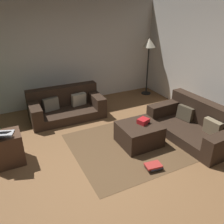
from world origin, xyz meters
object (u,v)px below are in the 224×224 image
tv_remote (146,122)px  book_stack (154,166)px  couch_right (196,125)px  gift_box (143,121)px  ottoman (139,134)px  laptop (2,134)px  corner_lamp (149,47)px  couch_left (66,106)px  side_table (7,149)px

tv_remote → book_stack: size_ratio=0.50×
couch_right → gift_box: couch_right is taller
ottoman → laptop: 2.47m
couch_right → laptop: (-3.60, 0.73, 0.37)m
gift_box → laptop: 2.53m
laptop → corner_lamp: bearing=23.5°
laptop → couch_left: bearing=43.7°
couch_left → side_table: (-1.44, -1.34, 0.02)m
couch_left → couch_right: bearing=136.3°
laptop → tv_remote: bearing=-9.4°
ottoman → couch_right: bearing=-13.0°
couch_right → couch_left: bearing=42.4°
couch_right → book_stack: couch_right is taller
ottoman → side_table: side_table is taller
gift_box → laptop: size_ratio=0.44×
ottoman → couch_left: bearing=116.7°
side_table → book_stack: bearing=-30.6°
couch_right → ottoman: 1.25m
side_table → couch_left: bearing=42.9°
couch_left → book_stack: couch_left is taller
couch_left → book_stack: bearing=106.7°
side_table → book_stack: 2.54m
couch_right → gift_box: (-1.11, 0.30, 0.21)m
couch_left → gift_box: (1.03, -1.83, 0.21)m
laptop → gift_box: bearing=-9.8°
couch_left → gift_box: bearing=120.4°
couch_left → gift_box: 2.11m
couch_left → tv_remote: 2.14m
ottoman → book_stack: ottoman is taller
couch_left → gift_box: size_ratio=8.54×
book_stack → gift_box: bearing=70.0°
couch_right → laptop: size_ratio=3.99×
tv_remote → corner_lamp: 2.83m
laptop → side_table: bearing=70.6°
couch_left → tv_remote: bearing=122.4°
ottoman → side_table: 2.43m
side_table → book_stack: side_table is taller
tv_remote → couch_right: bearing=-20.9°
couch_left → couch_right: 3.02m
couch_right → gift_box: bearing=72.2°
couch_right → corner_lamp: size_ratio=1.13×
side_table → corner_lamp: corner_lamp is taller
gift_box → corner_lamp: size_ratio=0.13×
side_table → corner_lamp: size_ratio=0.35×
side_table → corner_lamp: (4.06, 1.72, 1.10)m
ottoman → gift_box: (0.10, 0.02, 0.26)m
couch_right → side_table: 3.67m
gift_box → tv_remote: gift_box is taller
laptop → book_stack: bearing=-29.3°
couch_left → corner_lamp: corner_lamp is taller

